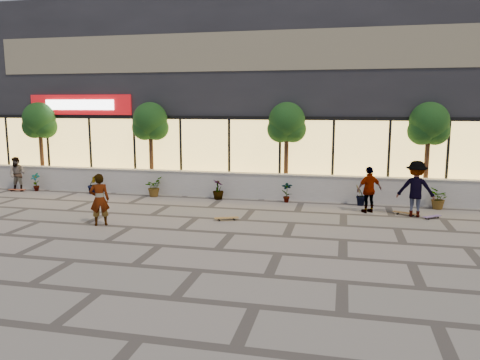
% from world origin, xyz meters
% --- Properties ---
extents(ground, '(80.00, 80.00, 0.00)m').
position_xyz_m(ground, '(0.00, 0.00, 0.00)').
color(ground, gray).
rests_on(ground, ground).
extents(planter_wall, '(22.00, 0.42, 1.04)m').
position_xyz_m(planter_wall, '(0.00, 7.00, 0.52)').
color(planter_wall, silver).
rests_on(planter_wall, ground).
extents(retail_building, '(24.00, 9.17, 8.50)m').
position_xyz_m(retail_building, '(-0.00, 12.49, 4.25)').
color(retail_building, '#232328').
rests_on(retail_building, ground).
extents(shrub_a, '(0.43, 0.29, 0.81)m').
position_xyz_m(shrub_a, '(-8.50, 6.45, 0.41)').
color(shrub_a, '#1A3B12').
rests_on(shrub_a, ground).
extents(shrub_b, '(0.57, 0.57, 0.81)m').
position_xyz_m(shrub_b, '(-5.70, 6.45, 0.41)').
color(shrub_b, '#1A3B12').
rests_on(shrub_b, ground).
extents(shrub_c, '(0.68, 0.77, 0.81)m').
position_xyz_m(shrub_c, '(-2.90, 6.45, 0.41)').
color(shrub_c, '#1A3B12').
rests_on(shrub_c, ground).
extents(shrub_d, '(0.64, 0.64, 0.81)m').
position_xyz_m(shrub_d, '(-0.10, 6.45, 0.41)').
color(shrub_d, '#1A3B12').
rests_on(shrub_d, ground).
extents(shrub_e, '(0.46, 0.35, 0.81)m').
position_xyz_m(shrub_e, '(2.70, 6.45, 0.41)').
color(shrub_e, '#1A3B12').
rests_on(shrub_e, ground).
extents(shrub_f, '(0.55, 0.57, 0.81)m').
position_xyz_m(shrub_f, '(5.50, 6.45, 0.41)').
color(shrub_f, '#1A3B12').
rests_on(shrub_f, ground).
extents(shrub_g, '(0.77, 0.84, 0.81)m').
position_xyz_m(shrub_g, '(8.30, 6.45, 0.41)').
color(shrub_g, '#1A3B12').
rests_on(shrub_g, ground).
extents(tree_west, '(1.60, 1.50, 3.92)m').
position_xyz_m(tree_west, '(-9.00, 7.70, 2.99)').
color(tree_west, '#472D19').
rests_on(tree_west, ground).
extents(tree_midwest, '(1.60, 1.50, 3.92)m').
position_xyz_m(tree_midwest, '(-3.50, 7.70, 2.99)').
color(tree_midwest, '#472D19').
rests_on(tree_midwest, ground).
extents(tree_mideast, '(1.60, 1.50, 3.92)m').
position_xyz_m(tree_mideast, '(2.50, 7.70, 2.99)').
color(tree_mideast, '#472D19').
rests_on(tree_mideast, ground).
extents(tree_east, '(1.60, 1.50, 3.92)m').
position_xyz_m(tree_east, '(8.00, 7.70, 2.99)').
color(tree_east, '#472D19').
rests_on(tree_east, ground).
extents(skater_center, '(0.72, 0.63, 1.67)m').
position_xyz_m(skater_center, '(-2.68, 1.64, 0.83)').
color(skater_center, silver).
rests_on(skater_center, ground).
extents(skater_left, '(0.82, 0.68, 1.52)m').
position_xyz_m(skater_left, '(-9.26, 6.25, 0.76)').
color(skater_left, '#877657').
rests_on(skater_left, ground).
extents(skater_right_near, '(1.04, 0.84, 1.66)m').
position_xyz_m(skater_right_near, '(5.76, 5.33, 0.83)').
color(skater_right_near, white).
rests_on(skater_right_near, ground).
extents(skater_right_far, '(1.33, 0.88, 1.93)m').
position_xyz_m(skater_right_far, '(7.28, 5.09, 0.96)').
color(skater_right_far, maroon).
rests_on(skater_right_far, ground).
extents(skateboard_center, '(0.83, 0.50, 0.10)m').
position_xyz_m(skateboard_center, '(1.09, 3.12, 0.08)').
color(skateboard_center, olive).
rests_on(skateboard_center, ground).
extents(skateboard_left, '(0.75, 0.27, 0.09)m').
position_xyz_m(skateboard_left, '(-9.29, 6.20, 0.07)').
color(skateboard_left, '#CA4C25').
rests_on(skateboard_left, ground).
extents(skateboard_right_near, '(0.85, 0.53, 0.10)m').
position_xyz_m(skateboard_right_near, '(7.00, 5.18, 0.08)').
color(skateboard_right_near, brown).
rests_on(skateboard_right_near, ground).
extents(skateboard_right_far, '(0.68, 0.61, 0.09)m').
position_xyz_m(skateboard_right_far, '(7.82, 4.88, 0.07)').
color(skateboard_right_far, '#604987').
rests_on(skateboard_right_far, ground).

